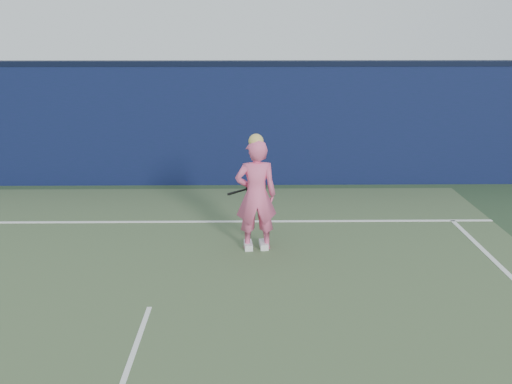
{
  "coord_description": "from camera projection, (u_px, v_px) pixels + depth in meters",
  "views": [
    {
      "loc": [
        1.23,
        -4.91,
        3.3
      ],
      "look_at": [
        1.32,
        2.84,
        0.91
      ],
      "focal_mm": 38.0,
      "sensor_mm": 36.0,
      "label": 1
    }
  ],
  "objects": [
    {
      "name": "backstop_wall",
      "position": [
        192.0,
        126.0,
        11.49
      ],
      "size": [
        24.0,
        0.4,
        2.5
      ],
      "primitive_type": "cube",
      "color": "#0C1735",
      "rests_on": "ground"
    },
    {
      "name": "wall_cap",
      "position": [
        189.0,
        63.0,
        11.11
      ],
      "size": [
        24.0,
        0.42,
        0.1
      ],
      "primitive_type": "cube",
      "color": "black",
      "rests_on": "backstop_wall"
    },
    {
      "name": "player",
      "position": [
        256.0,
        195.0,
        8.12
      ],
      "size": [
        0.66,
        0.46,
        1.79
      ],
      "rotation": [
        0.0,
        0.0,
        3.23
      ],
      "color": "#EC5B8B",
      "rests_on": "ground"
    },
    {
      "name": "racket",
      "position": [
        254.0,
        188.0,
        8.53
      ],
      "size": [
        0.63,
        0.15,
        0.34
      ],
      "rotation": [
        0.0,
        0.0,
        -0.08
      ],
      "color": "black",
      "rests_on": "ground"
    },
    {
      "name": "ground",
      "position": [
        133.0,
        356.0,
        5.65
      ],
      "size": [
        80.0,
        80.0,
        0.0
      ],
      "primitive_type": "plane",
      "color": "#2C4128",
      "rests_on": "ground"
    },
    {
      "name": "court_lines",
      "position": [
        126.0,
        374.0,
        5.33
      ],
      "size": [
        11.0,
        12.04,
        0.01
      ],
      "color": "white",
      "rests_on": "court_surface"
    }
  ]
}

